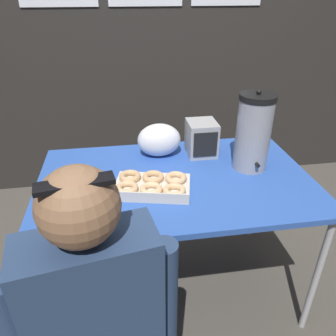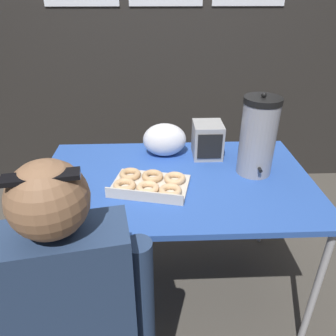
# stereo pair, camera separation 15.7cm
# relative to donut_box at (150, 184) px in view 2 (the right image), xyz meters

# --- Properties ---
(ground_plane) EXTENTS (12.00, 12.00, 0.00)m
(ground_plane) POSITION_rel_donut_box_xyz_m (0.13, 0.08, -0.77)
(ground_plane) COLOR #4C473F
(back_wall) EXTENTS (6.00, 0.11, 2.63)m
(back_wall) POSITION_rel_donut_box_xyz_m (0.13, 1.41, 0.55)
(back_wall) COLOR #282623
(back_wall) RESTS_ON ground
(folding_table) EXTENTS (1.34, 0.84, 0.75)m
(folding_table) POSITION_rel_donut_box_xyz_m (0.13, 0.08, -0.07)
(folding_table) COLOR #2D56B2
(folding_table) RESTS_ON ground
(donut_box) EXTENTS (0.40, 0.31, 0.05)m
(donut_box) POSITION_rel_donut_box_xyz_m (0.00, 0.00, 0.00)
(donut_box) COLOR beige
(donut_box) RESTS_ON folding_table
(coffee_urn) EXTENTS (0.18, 0.20, 0.41)m
(coffee_urn) POSITION_rel_donut_box_xyz_m (0.52, 0.13, 0.17)
(coffee_urn) COLOR #939399
(coffee_urn) RESTS_ON folding_table
(cell_phone) EXTENTS (0.08, 0.16, 0.01)m
(cell_phone) POSITION_rel_donut_box_xyz_m (-0.40, 0.07, -0.02)
(cell_phone) COLOR black
(cell_phone) RESTS_ON folding_table
(space_heater) EXTENTS (0.16, 0.17, 0.19)m
(space_heater) POSITION_rel_donut_box_xyz_m (0.31, 0.32, 0.07)
(space_heater) COLOR #9E9E9E
(space_heater) RESTS_ON folding_table
(plastic_bag) EXTENTS (0.24, 0.16, 0.18)m
(plastic_bag) POSITION_rel_donut_box_xyz_m (0.08, 0.34, 0.07)
(plastic_bag) COLOR white
(plastic_bag) RESTS_ON folding_table
(person_seated) EXTENTS (0.51, 0.26, 1.22)m
(person_seated) POSITION_rel_donut_box_xyz_m (-0.24, -0.61, -0.18)
(person_seated) COLOR #33332D
(person_seated) RESTS_ON ground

